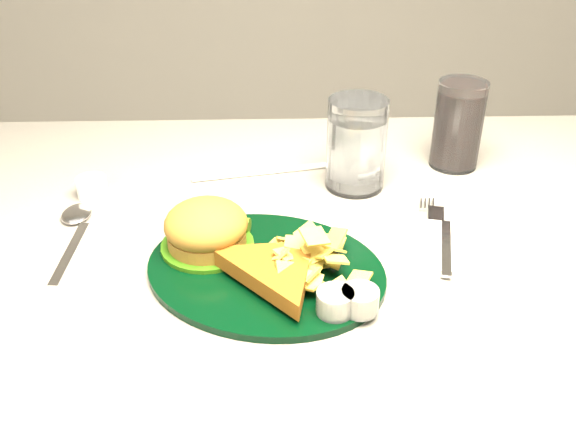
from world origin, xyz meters
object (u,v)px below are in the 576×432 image
Objects in this scene: cola_glass at (458,125)px; fork_napkin at (444,243)px; dinner_plate at (265,251)px; water_glass at (356,144)px.

cola_glass is 0.83× the size of fork_napkin.
dinner_plate is 0.37m from cola_glass.
fork_napkin is at bearing -60.45° from water_glass.
water_glass reaches higher than fork_napkin.
water_glass reaches higher than dinner_plate.
dinner_plate is 2.12× the size of cola_glass.
cola_glass is (0.15, 0.06, 0.00)m from water_glass.
fork_napkin is at bearing -106.63° from cola_glass.
dinner_plate is at bearing -136.36° from cola_glass.
cola_glass reaches higher than dinner_plate.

